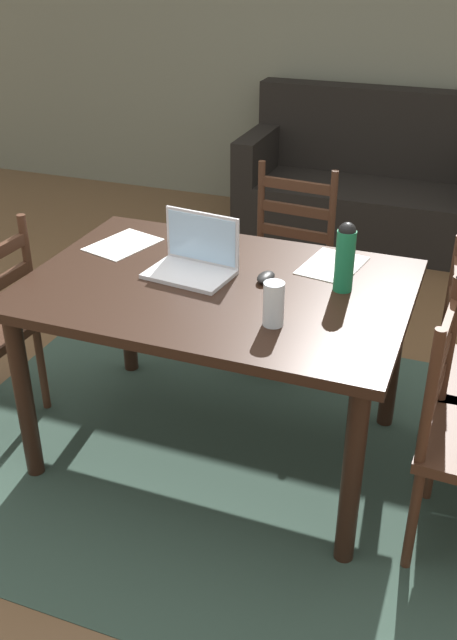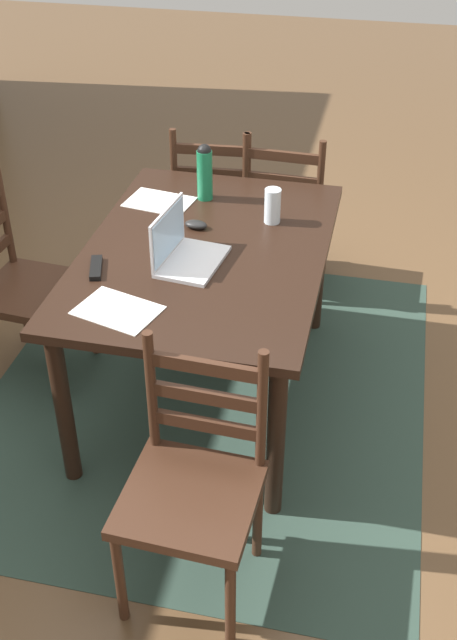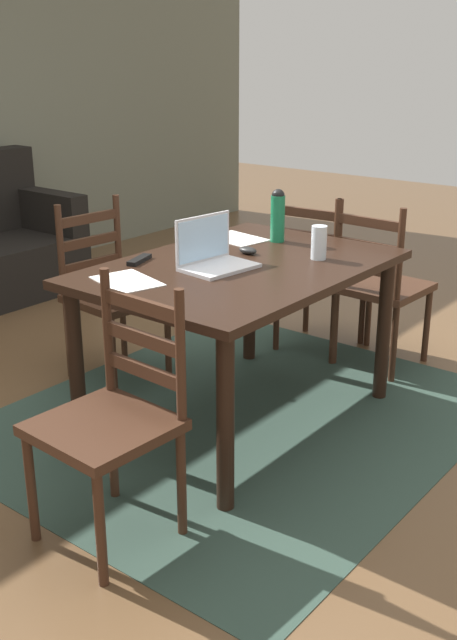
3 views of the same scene
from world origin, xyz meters
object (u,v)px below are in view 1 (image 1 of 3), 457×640
Objects in this scene: drinking_glass at (274,304)px; computer_mouse at (266,277)px; laptop at (195,258)px; tv_remote at (195,236)px; couch at (372,187)px; water_bottle at (345,256)px; dining_table at (218,306)px; chair_far_head at (282,269)px.

computer_mouse is at bearing 112.22° from drinking_glass.
laptop is 2.03× the size of tv_remote.
laptop is 0.35m from tv_remote.
water_bottle is at bearing -82.71° from couch.
dining_table is at bearing -92.81° from couch.
tv_remote is (-0.14, 0.32, -0.05)m from laptop.
couch is (0.13, 1.79, -0.11)m from chair_far_head.
tv_remote reaches higher than dining_table.
water_bottle is at bearing 4.58° from laptop.
chair_far_head is 0.99m from water_bottle.
dining_table is at bearing -29.34° from laptop.
laptop is at bearing -175.42° from water_bottle.
water_bottle is (0.46, 0.11, 0.24)m from dining_table.
computer_mouse is 0.59× the size of tv_remote.
water_bottle is (0.33, -2.55, 0.56)m from couch.
chair_far_head reaches higher than tv_remote.
laptop reaches higher than drinking_glass.
water_bottle is (0.45, -0.76, 0.45)m from chair_far_head.
water_bottle is at bearing -59.19° from chair_far_head.
water_bottle is 2.66× the size of computer_mouse.
dining_table is at bearing 141.89° from drinking_glass.
water_bottle reaches higher than tv_remote.
drinking_glass is 0.34m from computer_mouse.
couch is at bearing 87.19° from dining_table.
tv_remote is (-0.26, -0.49, 0.33)m from chair_far_head.
water_bottle is at bearing 12.39° from computer_mouse.
computer_mouse is at bearing -173.97° from water_bottle.
couch is 5.22× the size of laptop.
chair_far_head reaches higher than computer_mouse.
chair_far_head is 0.87m from computer_mouse.
laptop is (-0.25, -2.59, 0.48)m from couch.
tv_remote is at bearing 131.85° from drinking_glass.
couch is at bearing 84.49° from laptop.
couch reaches higher than computer_mouse.
computer_mouse is at bearing 26.40° from dining_table.
dining_table is 1.52× the size of chair_far_head.
computer_mouse is (0.29, 0.02, -0.04)m from laptop.
drinking_glass is at bearing -35.76° from laptop.
computer_mouse reaches higher than dining_table.
couch is 11.51× the size of drinking_glass.
couch reaches higher than drinking_glass.
laptop is at bearing -95.51° from couch.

